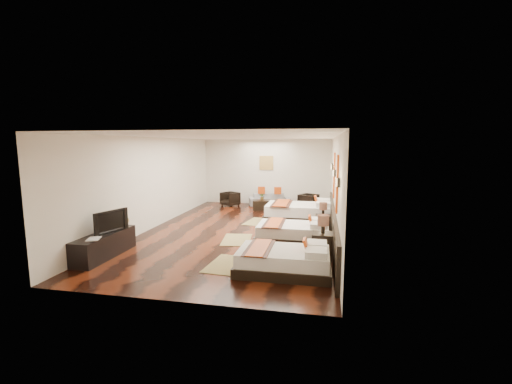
% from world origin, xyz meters
% --- Properties ---
extents(floor, '(5.50, 9.50, 0.01)m').
position_xyz_m(floor, '(0.00, 0.00, 0.00)').
color(floor, black).
rests_on(floor, ground).
extents(ceiling, '(5.50, 9.50, 0.01)m').
position_xyz_m(ceiling, '(0.00, 0.00, 2.80)').
color(ceiling, white).
rests_on(ceiling, floor).
extents(back_wall, '(5.50, 0.01, 2.80)m').
position_xyz_m(back_wall, '(0.00, 4.75, 1.40)').
color(back_wall, silver).
rests_on(back_wall, floor).
extents(left_wall, '(0.01, 9.50, 2.80)m').
position_xyz_m(left_wall, '(-2.75, 0.00, 1.40)').
color(left_wall, silver).
rests_on(left_wall, floor).
extents(right_wall, '(0.01, 9.50, 2.80)m').
position_xyz_m(right_wall, '(2.75, 0.00, 1.40)').
color(right_wall, silver).
rests_on(right_wall, floor).
extents(headboard_panel, '(0.08, 6.60, 0.90)m').
position_xyz_m(headboard_panel, '(2.71, -0.80, 0.45)').
color(headboard_panel, black).
rests_on(headboard_panel, floor).
extents(bed_near, '(1.90, 1.20, 0.73)m').
position_xyz_m(bed_near, '(1.69, -3.11, 0.25)').
color(bed_near, black).
rests_on(bed_near, floor).
extents(bed_mid, '(1.94, 1.22, 0.74)m').
position_xyz_m(bed_mid, '(1.69, -0.89, 0.25)').
color(bed_mid, black).
rests_on(bed_mid, floor).
extents(bed_far, '(2.34, 1.47, 0.89)m').
position_xyz_m(bed_far, '(1.70, 1.64, 0.31)').
color(bed_far, black).
rests_on(bed_far, floor).
extents(nightstand_a, '(0.49, 0.49, 0.98)m').
position_xyz_m(nightstand_a, '(2.44, -1.93, 0.34)').
color(nightstand_a, black).
rests_on(nightstand_a, floor).
extents(nightstand_b, '(0.44, 0.44, 0.87)m').
position_xyz_m(nightstand_b, '(2.44, 0.43, 0.30)').
color(nightstand_b, black).
rests_on(nightstand_b, floor).
extents(jute_mat_near, '(0.85, 1.26, 0.01)m').
position_xyz_m(jute_mat_near, '(0.42, -2.92, 0.01)').
color(jute_mat_near, olive).
rests_on(jute_mat_near, floor).
extents(jute_mat_mid, '(0.90, 1.29, 0.01)m').
position_xyz_m(jute_mat_mid, '(0.15, -1.01, 0.01)').
color(jute_mat_mid, olive).
rests_on(jute_mat_mid, floor).
extents(jute_mat_far, '(0.92, 1.30, 0.01)m').
position_xyz_m(jute_mat_far, '(0.32, 1.22, 0.01)').
color(jute_mat_far, olive).
rests_on(jute_mat_far, floor).
extents(tv_console, '(0.50, 1.80, 0.55)m').
position_xyz_m(tv_console, '(-2.50, -2.94, 0.28)').
color(tv_console, black).
rests_on(tv_console, floor).
extents(tv, '(0.37, 0.91, 0.53)m').
position_xyz_m(tv, '(-2.45, -2.81, 0.81)').
color(tv, black).
rests_on(tv, tv_console).
extents(book, '(0.35, 0.40, 0.03)m').
position_xyz_m(book, '(-2.50, -3.50, 0.57)').
color(book, black).
rests_on(book, tv_console).
extents(figurine, '(0.34, 0.34, 0.36)m').
position_xyz_m(figurine, '(-2.50, -2.22, 0.73)').
color(figurine, brown).
rests_on(figurine, tv_console).
extents(sofa, '(1.84, 1.16, 0.50)m').
position_xyz_m(sofa, '(0.21, 4.36, 0.25)').
color(sofa, gray).
rests_on(sofa, floor).
extents(armchair_left, '(0.89, 0.90, 0.59)m').
position_xyz_m(armchair_left, '(-1.42, 3.95, 0.30)').
color(armchair_left, black).
rests_on(armchair_left, floor).
extents(armchair_right, '(0.90, 0.89, 0.61)m').
position_xyz_m(armchair_right, '(1.87, 3.90, 0.31)').
color(armchair_right, black).
rests_on(armchair_right, floor).
extents(coffee_table, '(1.08, 0.69, 0.40)m').
position_xyz_m(coffee_table, '(0.21, 3.31, 0.20)').
color(coffee_table, black).
rests_on(coffee_table, floor).
extents(table_plant, '(0.25, 0.22, 0.27)m').
position_xyz_m(table_plant, '(0.07, 3.34, 0.53)').
color(table_plant, '#25531B').
rests_on(table_plant, coffee_table).
extents(orange_panel_a, '(0.04, 0.40, 1.30)m').
position_xyz_m(orange_panel_a, '(2.73, -1.90, 1.70)').
color(orange_panel_a, '#D86014').
rests_on(orange_panel_a, right_wall).
extents(orange_panel_b, '(0.04, 0.40, 1.30)m').
position_xyz_m(orange_panel_b, '(2.73, 0.30, 1.70)').
color(orange_panel_b, '#D86014').
rests_on(orange_panel_b, right_wall).
extents(sconce_near, '(0.07, 0.12, 0.18)m').
position_xyz_m(sconce_near, '(2.70, -3.00, 1.85)').
color(sconce_near, black).
rests_on(sconce_near, right_wall).
extents(sconce_mid, '(0.07, 0.12, 0.18)m').
position_xyz_m(sconce_mid, '(2.70, -0.80, 1.85)').
color(sconce_mid, black).
rests_on(sconce_mid, right_wall).
extents(sconce_far, '(0.07, 0.12, 0.18)m').
position_xyz_m(sconce_far, '(2.70, 1.40, 1.85)').
color(sconce_far, black).
rests_on(sconce_far, right_wall).
extents(sconce_lounge, '(0.07, 0.12, 0.18)m').
position_xyz_m(sconce_lounge, '(2.70, 2.30, 1.85)').
color(sconce_lounge, black).
rests_on(sconce_lounge, right_wall).
extents(gold_artwork, '(0.60, 0.04, 0.60)m').
position_xyz_m(gold_artwork, '(0.00, 4.73, 1.80)').
color(gold_artwork, '#AD873F').
rests_on(gold_artwork, back_wall).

